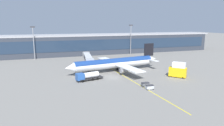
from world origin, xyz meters
TOP-DOWN VIEW (x-y plane):
  - ground_plane at (0.00, 0.00)m, footprint 700.00×700.00m
  - apron_lead_in_line at (5.02, 2.00)m, footprint 3.81×79.94m
  - terminal_building at (-6.65, 67.07)m, footprint 217.00×18.92m
  - main_airliner at (4.38, 10.07)m, footprint 46.62×37.12m
  - jet_bridge at (-6.07, 21.29)m, footprint 6.50×23.98m
  - fuel_tanker at (-10.75, -0.57)m, footprint 11.08×5.08m
  - catering_lift at (25.22, -7.66)m, footprint 6.42×6.71m
  - baggage_cart_0 at (6.72, -17.56)m, footprint 2.69×1.68m
  - baggage_cart_1 at (6.80, -14.36)m, footprint 2.69×1.68m
  - apron_light_mast_0 at (-31.91, 55.11)m, footprint 2.80×0.50m
  - apron_light_mast_1 at (31.91, 55.11)m, footprint 2.80×0.50m

SIDE VIEW (x-z plane):
  - ground_plane at x=0.00m, z-range 0.00..0.00m
  - apron_lead_in_line at x=5.02m, z-range 0.00..0.01m
  - baggage_cart_0 at x=6.72m, z-range 0.04..1.52m
  - baggage_cart_1 at x=6.80m, z-range 0.04..1.52m
  - fuel_tanker at x=-10.75m, z-range 0.12..3.37m
  - catering_lift at x=25.22m, z-range -0.08..6.22m
  - main_airliner at x=4.38m, z-range -2.09..10.00m
  - jet_bridge at x=-6.07m, z-range 1.64..8.28m
  - terminal_building at x=-6.65m, z-range 0.02..14.14m
  - apron_light_mast_0 at x=-31.91m, z-range 1.92..21.96m
  - apron_light_mast_1 at x=31.91m, z-range 1.93..22.79m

